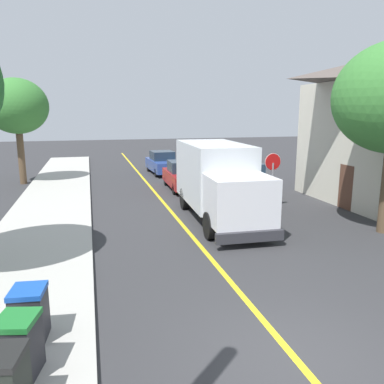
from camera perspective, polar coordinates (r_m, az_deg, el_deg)
ground_plane at (r=8.11m, az=14.89°, el=-22.59°), size 120.00×120.00×0.00m
sidewalk_curb at (r=10.86m, az=-24.20°, el=-13.51°), size 3.60×60.00×0.15m
centre_line_yellow at (r=16.74m, az=-2.28°, el=-3.89°), size 0.16×56.00×0.01m
box_truck at (r=16.33m, az=3.89°, el=2.03°), size 2.69×7.27×3.20m
parked_car_near at (r=22.91m, az=-1.34°, el=2.41°), size 1.90×4.44×1.67m
parked_car_mid at (r=28.82m, az=-4.39°, el=4.31°), size 2.00×4.48×1.67m
parked_van_across at (r=22.54m, az=8.00°, el=2.14°), size 2.01×4.48×1.67m
trash_bin_middle at (r=7.51m, az=-24.35°, el=-20.13°), size 0.78×0.84×1.06m
trash_bin_back at (r=8.43m, az=-22.98°, el=-16.32°), size 0.71×0.78×1.06m
stop_sign at (r=18.39m, az=11.90°, el=3.19°), size 0.80×0.10×2.65m
street_tree_down_block at (r=26.60m, az=-24.59°, el=11.46°), size 3.79×3.79×6.60m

